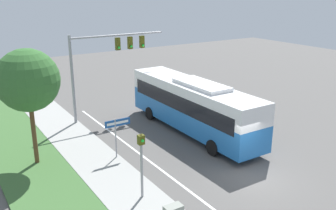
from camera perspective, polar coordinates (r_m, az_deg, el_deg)
The scene contains 7 objects.
ground_plane at distance 20.27m, azimuth 12.64°, elevation -10.55°, with size 80.00×80.00×0.00m, color #565451.
lane_divider_near at distance 18.16m, azimuth 4.33°, elevation -13.69°, with size 0.14×30.00×0.01m.
bus at distance 24.88m, azimuth 3.80°, elevation 0.20°, with size 2.65×11.76×3.61m.
signal_gantry at distance 27.32m, azimuth -9.42°, elevation 7.44°, with size 7.34×0.41×6.33m.
pedestrian_signal at distance 16.94m, azimuth -4.07°, elevation -7.81°, with size 0.28×0.34×3.19m.
street_sign at distance 21.18m, azimuth -7.81°, elevation -3.79°, with size 1.54×0.08×2.42m.
roadside_tree at distance 20.73m, azimuth -20.59°, elevation 3.51°, with size 3.32×3.32×6.34m.
Camera 1 is at (-13.07, -12.29, 9.44)m, focal length 40.00 mm.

